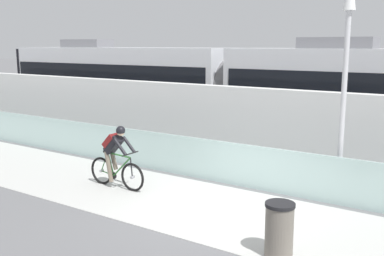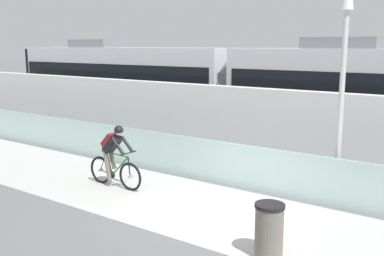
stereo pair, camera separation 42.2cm
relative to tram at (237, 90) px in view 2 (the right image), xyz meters
The scene contains 10 objects.
ground_plane 7.82m from the tram, 64.57° to the right, with size 200.00×200.00×0.00m, color slate.
bike_path_deck 7.82m from the tram, 64.57° to the right, with size 32.00×3.20×0.01m, color beige.
glass_parapet 6.12m from the tram, 56.93° to the right, with size 32.00×0.05×1.11m, color silver.
concrete_barrier_wall 4.62m from the tram, 44.50° to the right, with size 32.00×0.36×2.36m, color silver.
tram_rail_near 3.83m from the tram, 12.43° to the right, with size 32.00×0.08×0.01m, color #595654.
tram_rail_far 3.83m from the tram, 12.43° to the left, with size 32.00×0.08×0.01m, color #595654.
tram is the anchor object (origin of this frame).
cyclist_on_bike 6.95m from the tram, 86.81° to the right, with size 1.77×0.58×1.61m.
lamp_post_antenna 7.24m from the tram, 41.46° to the right, with size 0.28×0.28×5.20m.
trash_bin 9.77m from the tram, 56.89° to the right, with size 0.51×0.51×0.96m.
Camera 2 is at (5.08, -7.77, 3.57)m, focal length 41.84 mm.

